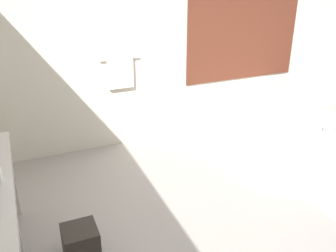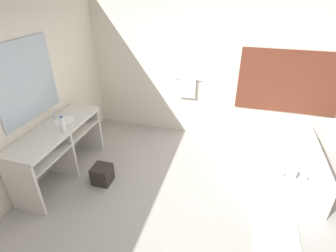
# 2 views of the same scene
# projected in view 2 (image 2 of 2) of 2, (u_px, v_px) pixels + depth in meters

# --- Properties ---
(ground_plane) EXTENTS (16.00, 16.00, 0.00)m
(ground_plane) POSITION_uv_depth(u_px,v_px,m) (174.00, 212.00, 3.57)
(ground_plane) COLOR #A8A39E
(ground_plane) RESTS_ON ground
(wall_back_with_blinds) EXTENTS (7.40, 0.13, 2.70)m
(wall_back_with_blinds) POSITION_uv_depth(u_px,v_px,m) (208.00, 69.00, 4.77)
(wall_back_with_blinds) COLOR silver
(wall_back_with_blinds) RESTS_ON ground_plane
(wall_left_with_mirror) EXTENTS (0.08, 7.40, 2.70)m
(wall_left_with_mirror) POSITION_uv_depth(u_px,v_px,m) (11.00, 103.00, 3.43)
(wall_left_with_mirror) COLOR silver
(wall_left_with_mirror) RESTS_ON ground_plane
(vanity_counter) EXTENTS (0.57, 1.66, 0.86)m
(vanity_counter) POSITION_uv_depth(u_px,v_px,m) (59.00, 140.00, 3.98)
(vanity_counter) COLOR silver
(vanity_counter) RESTS_ON ground_plane
(sink_faucet) EXTENTS (0.09, 0.04, 0.18)m
(sink_faucet) POSITION_uv_depth(u_px,v_px,m) (55.00, 114.00, 4.06)
(sink_faucet) COLOR silver
(sink_faucet) RESTS_ON vanity_counter
(bathtub) EXTENTS (1.01, 1.80, 0.66)m
(bathtub) POSITION_uv_depth(u_px,v_px,m) (283.00, 157.00, 4.17)
(bathtub) COLOR white
(bathtub) RESTS_ON ground_plane
(water_bottle_1) EXTENTS (0.07, 0.07, 0.24)m
(water_bottle_1) POSITION_uv_depth(u_px,v_px,m) (63.00, 124.00, 3.72)
(water_bottle_1) COLOR silver
(water_bottle_1) RESTS_ON vanity_counter
(waste_bin) EXTENTS (0.28, 0.28, 0.29)m
(waste_bin) POSITION_uv_depth(u_px,v_px,m) (102.00, 174.00, 4.04)
(waste_bin) COLOR #2D2823
(waste_bin) RESTS_ON ground_plane
(bath_mat) EXTENTS (0.53, 0.65, 0.02)m
(bath_mat) POSITION_uv_depth(u_px,v_px,m) (276.00, 234.00, 3.26)
(bath_mat) COLOR white
(bath_mat) RESTS_ON ground_plane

